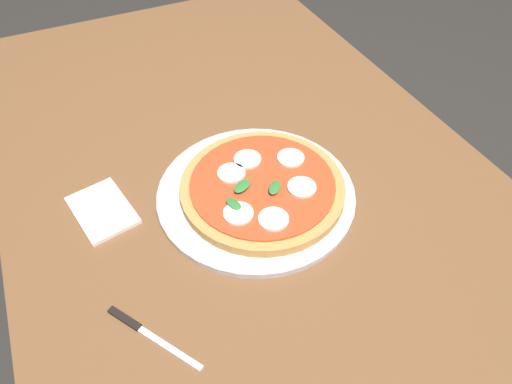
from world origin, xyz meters
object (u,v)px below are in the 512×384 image
Objects in this scene: serving_tray at (256,194)px; pizza at (262,187)px; dining_table at (251,208)px; napkin at (102,210)px; knife at (142,330)px.

pizza reaches higher than serving_tray.
serving_tray is at bearing 167.42° from dining_table.
napkin reaches higher than dining_table.
knife is at bearing 128.78° from dining_table.
serving_tray is 1.21× the size of pizza.
serving_tray is at bearing 64.14° from pizza.
pizza is (-0.05, 0.00, 0.11)m from dining_table.
dining_table is 4.26× the size of serving_tray.
pizza is at bearing -58.50° from knife.
dining_table is 0.11m from serving_tray.
dining_table is 0.36m from knife.
pizza is 2.28× the size of napkin.
serving_tray is 0.31m from knife.
napkin is at bearing 83.15° from dining_table.
dining_table is 10.39× the size of knife.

